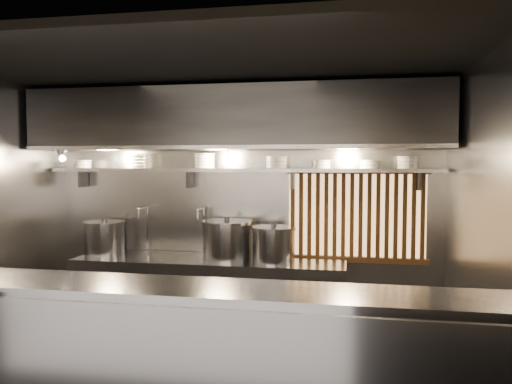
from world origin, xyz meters
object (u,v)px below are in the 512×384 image
(stock_pot_left, at_px, (105,238))
(stock_pot_right, at_px, (274,244))
(pendant_bulb, at_px, (228,163))
(heat_lamp, at_px, (61,153))
(stock_pot_mid, at_px, (227,240))

(stock_pot_left, bearing_deg, stock_pot_right, -2.41)
(pendant_bulb, xyz_separation_m, stock_pot_right, (0.53, -0.12, -0.87))
(pendant_bulb, height_order, stock_pot_right, pendant_bulb)
(heat_lamp, distance_m, stock_pot_left, 1.08)
(heat_lamp, relative_size, stock_pot_left, 0.66)
(stock_pot_left, bearing_deg, stock_pot_mid, 0.28)
(heat_lamp, height_order, pendant_bulb, heat_lamp)
(heat_lamp, bearing_deg, stock_pot_right, 5.68)
(stock_pot_mid, distance_m, stock_pot_right, 0.54)
(stock_pot_left, relative_size, stock_pot_mid, 0.77)
(heat_lamp, relative_size, pendant_bulb, 1.87)
(heat_lamp, bearing_deg, pendant_bulb, 11.00)
(stock_pot_mid, relative_size, stock_pot_right, 1.21)
(pendant_bulb, height_order, stock_pot_mid, pendant_bulb)
(stock_pot_right, bearing_deg, stock_pot_left, 177.59)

